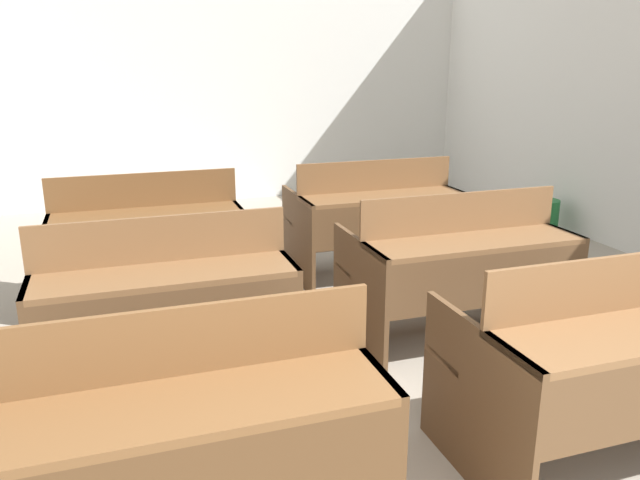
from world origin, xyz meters
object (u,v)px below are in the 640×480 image
object	(u,v)px
bench_second_left	(165,301)
bench_third_right	(375,217)
bench_front_left	(188,432)
wastepaper_bin	(542,216)
bench_third_left	(148,236)
bench_front_right	(611,358)
bench_second_right	(458,266)

from	to	relation	value
bench_second_left	bench_third_right	world-z (taller)	same
bench_front_left	bench_third_right	size ratio (longest dim) A/B	1.00
bench_front_left	wastepaper_bin	world-z (taller)	bench_front_left
bench_third_left	bench_front_right	bearing A→B (deg)	-55.79
bench_front_right	bench_third_right	bearing A→B (deg)	89.49
bench_front_right	bench_third_left	distance (m)	3.02
bench_second_right	bench_front_left	bearing A→B (deg)	-144.80
wastepaper_bin	bench_front_left	bearing A→B (deg)	-140.78
bench_third_right	wastepaper_bin	bearing A→B (deg)	17.08
bench_third_left	bench_third_right	world-z (taller)	same
bench_front_left	bench_third_left	xyz separation A→B (m)	(0.03, 2.48, 0.00)
bench_front_left	bench_second_left	size ratio (longest dim) A/B	1.00
bench_third_right	bench_front_left	bearing A→B (deg)	-125.10
bench_front_right	bench_second_right	size ratio (longest dim) A/B	1.00
wastepaper_bin	bench_second_right	bearing A→B (deg)	-137.76
bench_front_left	bench_third_right	xyz separation A→B (m)	(1.75, 2.49, 0.00)
bench_second_left	bench_second_right	distance (m)	1.70
bench_front_right	bench_second_right	world-z (taller)	same
bench_third_left	wastepaper_bin	bearing A→B (deg)	9.65
bench_third_left	wastepaper_bin	distance (m)	3.87
bench_front_left	bench_second_right	xyz separation A→B (m)	(1.74, 1.23, 0.00)
bench_third_right	bench_second_right	bearing A→B (deg)	-90.42
bench_front_left	bench_second_right	world-z (taller)	same
bench_front_right	bench_third_left	xyz separation A→B (m)	(-1.70, 2.50, 0.00)
bench_front_left	bench_third_left	world-z (taller)	same
bench_front_right	bench_front_left	bearing A→B (deg)	179.46
bench_second_right	bench_second_left	bearing A→B (deg)	-179.50
bench_third_right	wastepaper_bin	distance (m)	2.20
bench_second_left	bench_second_right	bearing A→B (deg)	0.50
bench_third_left	wastepaper_bin	xyz separation A→B (m)	(3.80, 0.65, -0.31)
bench_second_right	bench_third_right	world-z (taller)	same
bench_second_right	wastepaper_bin	bearing A→B (deg)	42.24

